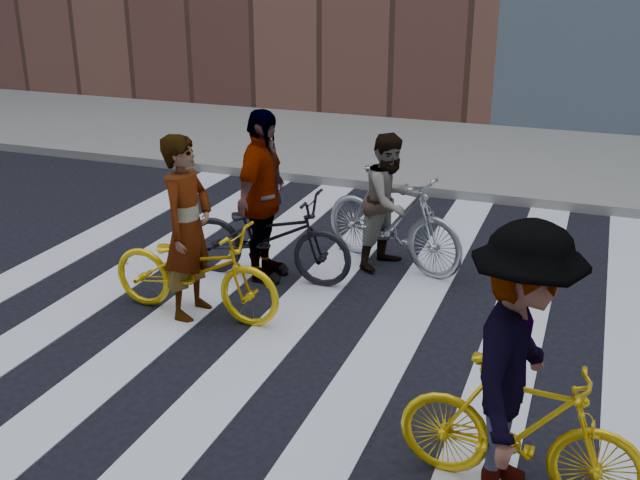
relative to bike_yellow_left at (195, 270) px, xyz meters
The scene contains 11 objects.
ground 1.57m from the bike_yellow_left, ahead, with size 100.00×100.00×0.00m, color black.
sidewalk_far 7.49m from the bike_yellow_left, 78.58° to the left, with size 100.00×5.00×0.15m, color gray.
zebra_crosswalk 1.57m from the bike_yellow_left, ahead, with size 8.25×10.00×0.01m.
bike_yellow_left is the anchor object (origin of this frame).
bike_silver_mid 2.50m from the bike_yellow_left, 52.51° to the left, with size 0.55×1.94×1.17m, color #989BA1.
bike_yellow_right 3.78m from the bike_yellow_left, 25.61° to the right, with size 0.47×1.66×1.00m, color yellow.
bike_dark_rear 1.14m from the bike_yellow_left, 74.48° to the left, with size 0.69×1.98×1.04m, color black.
rider_left 0.45m from the bike_yellow_left, behind, with size 0.69×0.45×1.89m, color slate.
rider_mid 2.49m from the bike_yellow_left, 53.44° to the left, with size 0.78×0.61×1.61m, color slate.
rider_right 3.77m from the bike_yellow_left, 25.95° to the right, with size 1.27×0.73×1.96m, color slate.
rider_rear 1.23m from the bike_yellow_left, 76.92° to the left, with size 1.14×0.48×1.95m, color slate.
Camera 1 is at (2.18, -5.90, 3.45)m, focal length 42.00 mm.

